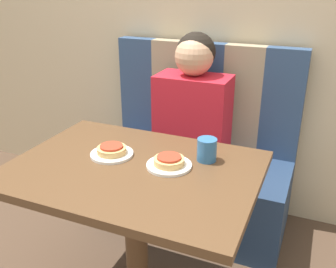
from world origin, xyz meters
name	(u,v)px	position (x,y,z in m)	size (l,w,h in m)	color
wall_back	(214,6)	(0.00, 1.06, 1.30)	(7.00, 0.05, 2.60)	#C6B28E
booth_seat	(191,190)	(0.00, 0.72, 0.22)	(1.16, 0.56, 0.44)	navy
booth_backrest	(205,96)	(0.00, 0.96, 0.77)	(1.16, 0.09, 0.66)	navy
dining_table	(134,187)	(0.00, 0.00, 0.64)	(1.01, 0.74, 0.74)	brown
person	(193,102)	(0.00, 0.73, 0.80)	(0.41, 0.25, 0.75)	red
plate_left	(112,154)	(-0.13, 0.06, 0.75)	(0.19, 0.19, 0.01)	white
plate_right	(169,165)	(0.13, 0.06, 0.75)	(0.19, 0.19, 0.01)	white
pizza_left	(112,149)	(-0.13, 0.06, 0.77)	(0.13, 0.13, 0.04)	tan
pizza_right	(169,160)	(0.13, 0.06, 0.77)	(0.13, 0.13, 0.04)	tan
drinking_cup	(207,150)	(0.26, 0.17, 0.79)	(0.08, 0.08, 0.10)	#2D669E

